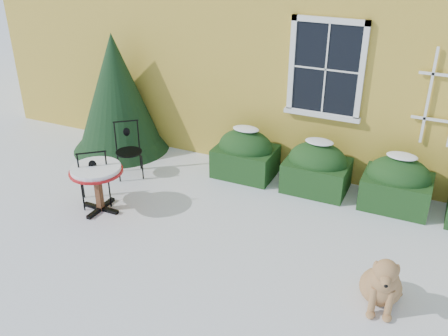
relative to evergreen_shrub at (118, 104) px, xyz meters
The scene contains 7 objects.
ground 4.04m from the evergreen_shrub, 40.54° to the right, with size 80.00×80.00×0.00m, color white.
hedge_row 4.67m from the evergreen_shrub, ahead, with size 4.95×0.80×0.91m.
evergreen_shrub is the anchor object (origin of this frame).
bistro_table 2.38m from the evergreen_shrub, 62.74° to the right, with size 0.82×0.82×0.76m.
patio_chair_near 2.21m from the evergreen_shrub, 65.08° to the right, with size 0.62×0.62×1.00m.
patio_chair_far 1.26m from the evergreen_shrub, 47.21° to the right, with size 0.60×0.60×0.97m.
dog 6.03m from the evergreen_shrub, 24.33° to the right, with size 0.59×0.90×0.80m.
Camera 1 is at (2.73, -4.87, 4.18)m, focal length 40.00 mm.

